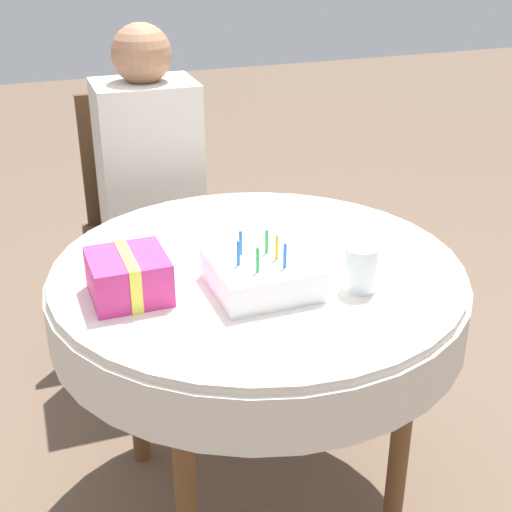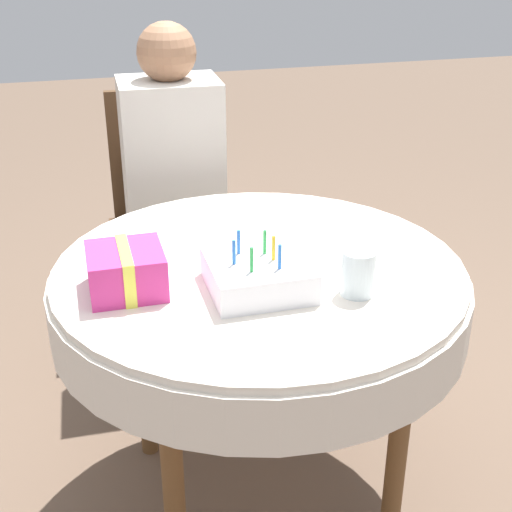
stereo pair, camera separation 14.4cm
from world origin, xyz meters
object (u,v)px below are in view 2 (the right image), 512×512
object	(u,v)px
birthday_cake	(258,275)
drinking_glass	(358,272)
person	(174,170)
chair	(173,216)
gift_box	(126,271)

from	to	relation	value
birthday_cake	drinking_glass	xyz separation A→B (m)	(0.21, -0.08, 0.02)
person	drinking_glass	bearing A→B (deg)	-73.75
chair	person	size ratio (longest dim) A/B	0.79
drinking_glass	gift_box	distance (m)	0.52
chair	gift_box	bearing A→B (deg)	-102.71
drinking_glass	birthday_cake	bearing A→B (deg)	159.05
person	birthday_cake	xyz separation A→B (m)	(0.05, -0.91, 0.05)
drinking_glass	gift_box	world-z (taller)	drinking_glass
gift_box	drinking_glass	bearing A→B (deg)	-16.87
birthday_cake	person	bearing A→B (deg)	92.84
person	drinking_glass	size ratio (longest dim) A/B	11.48
chair	birthday_cake	bearing A→B (deg)	-85.73
birthday_cake	gift_box	distance (m)	0.30
chair	gift_box	world-z (taller)	chair
chair	drinking_glass	bearing A→B (deg)	-75.21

